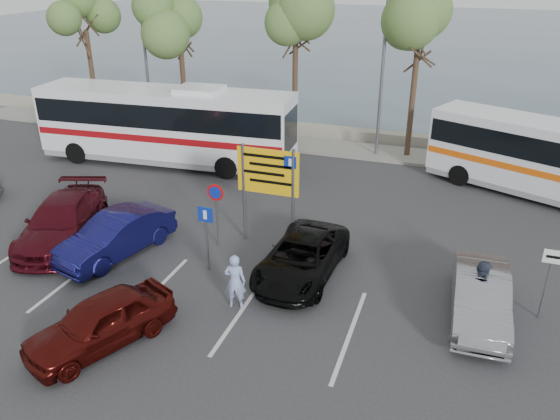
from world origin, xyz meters
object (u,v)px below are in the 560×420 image
(coach_bus_left, at_px, (166,128))
(car_blue, at_px, (116,235))
(pedestrian_near, at_px, (235,281))
(direction_sign, at_px, (268,179))
(car_silver_b, at_px, (480,297))
(street_lamp_right, at_px, (383,65))
(suv_black, at_px, (302,257))
(pedestrian_far, at_px, (480,289))
(street_lamp_left, at_px, (144,51))
(car_red, at_px, (100,322))
(car_maroon, at_px, (62,221))

(coach_bus_left, relative_size, car_blue, 2.89)
(pedestrian_near, bearing_deg, direction_sign, -94.57)
(car_silver_b, xyz_separation_m, pedestrian_near, (-6.68, -1.75, 0.16))
(street_lamp_right, relative_size, suv_black, 1.74)
(car_blue, bearing_deg, direction_sign, 43.13)
(direction_sign, bearing_deg, pedestrian_far, -17.19)
(street_lamp_left, xyz_separation_m, car_blue, (6.40, -12.82, -3.88))
(car_blue, relative_size, pedestrian_near, 2.54)
(coach_bus_left, height_order, pedestrian_near, coach_bus_left)
(car_red, distance_m, car_silver_b, 10.35)
(street_lamp_right, height_order, car_blue, street_lamp_right)
(street_lamp_left, height_order, suv_black, street_lamp_left)
(car_blue, xyz_separation_m, pedestrian_near, (5.06, -1.51, 0.14))
(car_blue, xyz_separation_m, car_maroon, (-2.40, 0.25, 0.04))
(car_red, relative_size, pedestrian_near, 2.33)
(coach_bus_left, bearing_deg, car_maroon, -86.58)
(pedestrian_near, bearing_deg, car_red, 34.22)
(direction_sign, bearing_deg, car_blue, -151.51)
(street_lamp_right, xyz_separation_m, pedestrian_far, (5.11, -12.52, -3.70))
(street_lamp_left, height_order, car_maroon, street_lamp_left)
(car_blue, height_order, car_red, car_blue)
(car_red, relative_size, car_silver_b, 0.95)
(pedestrian_far, bearing_deg, street_lamp_left, 26.43)
(street_lamp_left, height_order, pedestrian_far, street_lamp_left)
(direction_sign, bearing_deg, car_maroon, -162.21)
(car_maroon, xyz_separation_m, car_silver_b, (14.14, -0.01, -0.06))
(direction_sign, xyz_separation_m, coach_bus_left, (-7.50, 6.12, -0.64))
(direction_sign, height_order, car_blue, direction_sign)
(street_lamp_left, relative_size, car_red, 2.01)
(street_lamp_right, relative_size, direction_sign, 2.23)
(car_silver_b, bearing_deg, street_lamp_left, 142.81)
(pedestrian_near, bearing_deg, street_lamp_left, -62.41)
(car_blue, bearing_deg, street_lamp_left, 131.18)
(direction_sign, xyz_separation_m, suv_black, (1.75, -1.70, -1.79))
(car_blue, height_order, pedestrian_far, pedestrian_far)
(street_lamp_left, height_order, car_blue, street_lamp_left)
(pedestrian_near, distance_m, pedestrian_far, 6.89)
(street_lamp_right, distance_m, car_red, 17.96)
(car_maroon, xyz_separation_m, pedestrian_far, (14.11, 0.05, 0.14))
(street_lamp_left, bearing_deg, car_red, -62.66)
(street_lamp_right, height_order, direction_sign, street_lamp_right)
(car_blue, bearing_deg, pedestrian_far, 16.12)
(street_lamp_left, relative_size, car_maroon, 1.54)
(car_blue, relative_size, car_red, 1.09)
(car_red, bearing_deg, street_lamp_left, 142.58)
(coach_bus_left, bearing_deg, car_blue, -71.40)
(coach_bus_left, bearing_deg, pedestrian_near, -51.84)
(coach_bus_left, relative_size, pedestrian_far, 7.01)
(car_red, xyz_separation_m, suv_black, (3.95, 5.00, -0.04))
(street_lamp_left, xyz_separation_m, suv_black, (12.75, -12.02, -3.96))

